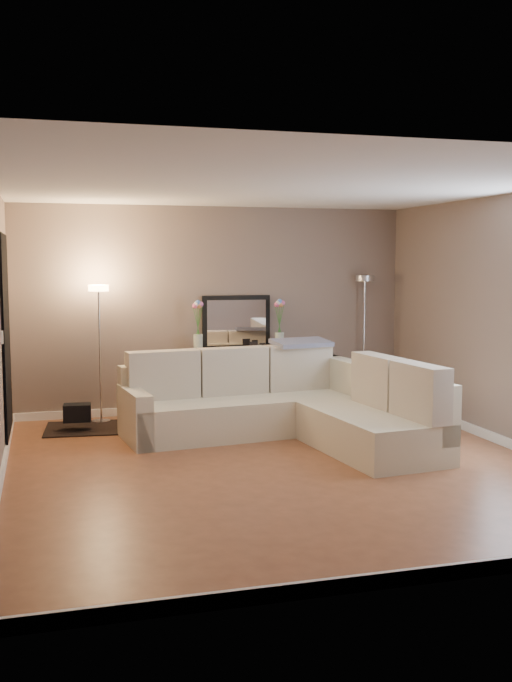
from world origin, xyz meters
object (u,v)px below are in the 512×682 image
object	(u,v)px
console_table	(234,379)
floor_lamp_unlit	(364,314)
floor_lamp_lit	(99,326)
sectional_sofa	(288,406)

from	to	relation	value
console_table	floor_lamp_unlit	size ratio (longest dim) A/B	0.72
floor_lamp_lit	floor_lamp_unlit	xyz separation A→B (m)	(3.45, 0.19, 0.06)
floor_lamp_unlit	console_table	bearing A→B (deg)	-178.98
sectional_sofa	floor_lamp_lit	distance (m)	2.46
floor_lamp_lit	floor_lamp_unlit	distance (m)	3.46
floor_lamp_unlit	sectional_sofa	bearing A→B (deg)	-135.45
sectional_sofa	floor_lamp_lit	size ratio (longest dim) A/B	1.80
floor_lamp_lit	sectional_sofa	bearing A→B (deg)	-35.36
floor_lamp_lit	floor_lamp_unlit	size ratio (longest dim) A/B	0.95
console_table	floor_lamp_unlit	distance (m)	1.96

